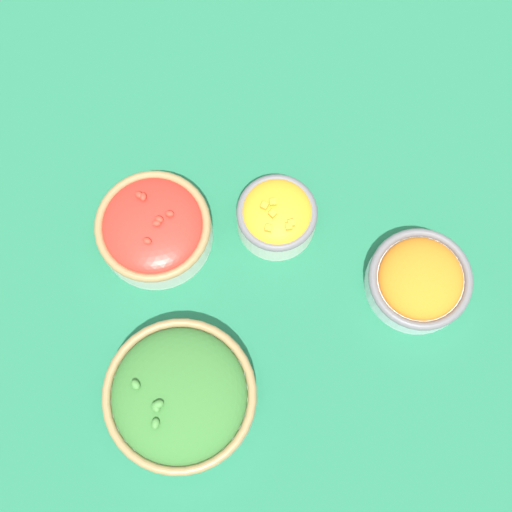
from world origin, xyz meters
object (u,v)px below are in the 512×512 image
(bowl_carrots, at_px, (419,280))
(bowl_cherry_tomatoes, at_px, (154,228))
(bowl_squash, at_px, (277,216))
(bowl_broccoli, at_px, (180,396))

(bowl_carrots, relative_size, bowl_cherry_tomatoes, 0.89)
(bowl_squash, distance_m, bowl_cherry_tomatoes, 0.17)
(bowl_broccoli, height_order, bowl_cherry_tomatoes, bowl_broccoli)
(bowl_squash, bearing_deg, bowl_carrots, -53.70)
(bowl_squash, bearing_deg, bowl_broccoli, -146.52)
(bowl_carrots, xyz_separation_m, bowl_cherry_tomatoes, (-0.29, 0.24, 0.01))
(bowl_broccoli, bearing_deg, bowl_squash, 33.48)
(bowl_broccoli, bearing_deg, bowl_cherry_tomatoes, 71.50)
(bowl_squash, xyz_separation_m, bowl_cherry_tomatoes, (-0.16, 0.07, -0.00))
(bowl_carrots, bearing_deg, bowl_cherry_tomatoes, 139.89)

